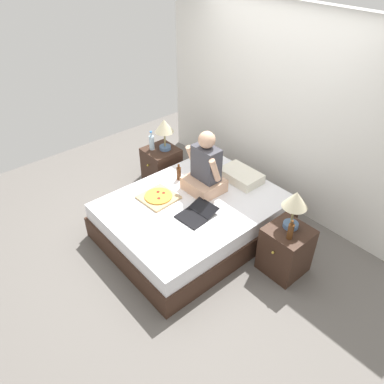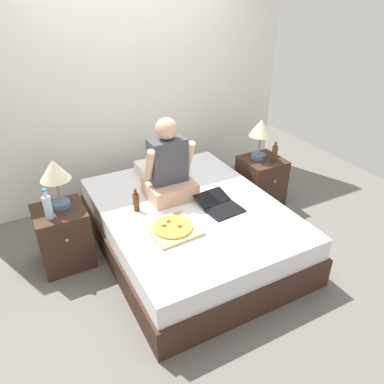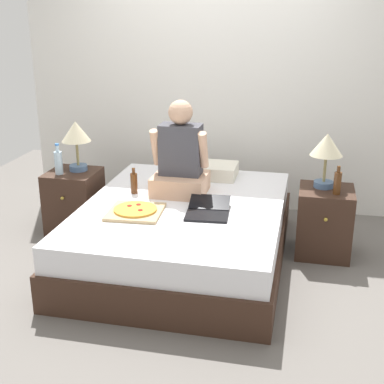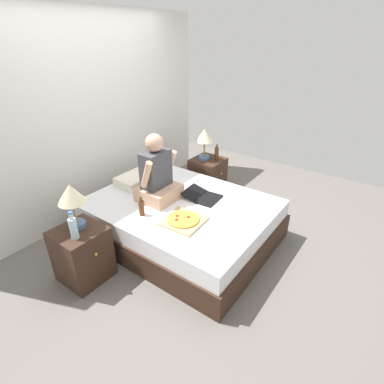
{
  "view_description": "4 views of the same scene",
  "coord_description": "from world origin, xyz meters",
  "px_view_note": "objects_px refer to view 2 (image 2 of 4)",
  "views": [
    {
      "loc": [
        2.65,
        -2.29,
        3.18
      ],
      "look_at": [
        0.05,
        -0.06,
        0.67
      ],
      "focal_mm": 35.0,
      "sensor_mm": 36.0,
      "label": 1
    },
    {
      "loc": [
        -1.38,
        -2.61,
        2.33
      ],
      "look_at": [
        -0.04,
        -0.11,
        0.7
      ],
      "focal_mm": 35.0,
      "sensor_mm": 36.0,
      "label": 2
    },
    {
      "loc": [
        0.93,
        -3.87,
        1.99
      ],
      "look_at": [
        0.1,
        -0.15,
        0.65
      ],
      "focal_mm": 50.0,
      "sensor_mm": 36.0,
      "label": 3
    },
    {
      "loc": [
        -2.34,
        -1.88,
        2.21
      ],
      "look_at": [
        -0.08,
        -0.22,
        0.72
      ],
      "focal_mm": 28.0,
      "sensor_mm": 36.0,
      "label": 4
    }
  ],
  "objects_px": {
    "pizza_box": "(173,229)",
    "beer_bottle_on_bed": "(136,202)",
    "lamp_on_right_nightstand": "(261,130)",
    "beer_bottle": "(275,153)",
    "nightstand_left": "(64,236)",
    "nightstand_right": "(261,182)",
    "laptop": "(221,206)",
    "water_bottle": "(48,206)",
    "bed": "(190,227)",
    "lamp_on_left_nightstand": "(55,173)",
    "person_seated": "(169,169)"
  },
  "relations": [
    {
      "from": "beer_bottle",
      "to": "laptop",
      "type": "xyz_separation_m",
      "value": [
        -0.95,
        -0.43,
        -0.16
      ]
    },
    {
      "from": "pizza_box",
      "to": "beer_bottle_on_bed",
      "type": "relative_size",
      "value": 1.93
    },
    {
      "from": "bed",
      "to": "lamp_on_right_nightstand",
      "type": "distance_m",
      "value": 1.33
    },
    {
      "from": "nightstand_left",
      "to": "beer_bottle",
      "type": "xyz_separation_m",
      "value": [
        2.3,
        -0.1,
        0.38
      ]
    },
    {
      "from": "person_seated",
      "to": "laptop",
      "type": "bearing_deg",
      "value": -53.73
    },
    {
      "from": "pizza_box",
      "to": "laptop",
      "type": "bearing_deg",
      "value": 11.55
    },
    {
      "from": "lamp_on_left_nightstand",
      "to": "beer_bottle_on_bed",
      "type": "bearing_deg",
      "value": -22.34
    },
    {
      "from": "beer_bottle",
      "to": "laptop",
      "type": "height_order",
      "value": "beer_bottle"
    },
    {
      "from": "person_seated",
      "to": "beer_bottle_on_bed",
      "type": "bearing_deg",
      "value": -164.75
    },
    {
      "from": "water_bottle",
      "to": "person_seated",
      "type": "xyz_separation_m",
      "value": [
        1.11,
        -0.01,
        0.09
      ]
    },
    {
      "from": "bed",
      "to": "beer_bottle_on_bed",
      "type": "height_order",
      "value": "beer_bottle_on_bed"
    },
    {
      "from": "nightstand_left",
      "to": "water_bottle",
      "type": "relative_size",
      "value": 2.06
    },
    {
      "from": "lamp_on_right_nightstand",
      "to": "bed",
      "type": "bearing_deg",
      "value": -159.09
    },
    {
      "from": "nightstand_right",
      "to": "pizza_box",
      "type": "relative_size",
      "value": 1.34
    },
    {
      "from": "lamp_on_right_nightstand",
      "to": "beer_bottle_on_bed",
      "type": "xyz_separation_m",
      "value": [
        -1.55,
        -0.25,
        -0.32
      ]
    },
    {
      "from": "lamp_on_left_nightstand",
      "to": "laptop",
      "type": "bearing_deg",
      "value": -23.97
    },
    {
      "from": "nightstand_left",
      "to": "pizza_box",
      "type": "height_order",
      "value": "nightstand_left"
    },
    {
      "from": "nightstand_right",
      "to": "pizza_box",
      "type": "distance_m",
      "value": 1.57
    },
    {
      "from": "water_bottle",
      "to": "beer_bottle_on_bed",
      "type": "height_order",
      "value": "water_bottle"
    },
    {
      "from": "lamp_on_right_nightstand",
      "to": "nightstand_right",
      "type": "bearing_deg",
      "value": -59.07
    },
    {
      "from": "beer_bottle",
      "to": "beer_bottle_on_bed",
      "type": "distance_m",
      "value": 1.65
    },
    {
      "from": "lamp_on_left_nightstand",
      "to": "laptop",
      "type": "distance_m",
      "value": 1.48
    },
    {
      "from": "laptop",
      "to": "beer_bottle_on_bed",
      "type": "bearing_deg",
      "value": 154.64
    },
    {
      "from": "pizza_box",
      "to": "beer_bottle_on_bed",
      "type": "bearing_deg",
      "value": 109.44
    },
    {
      "from": "bed",
      "to": "pizza_box",
      "type": "xyz_separation_m",
      "value": [
        -0.31,
        -0.28,
        0.26
      ]
    },
    {
      "from": "bed",
      "to": "person_seated",
      "type": "bearing_deg",
      "value": 108.09
    },
    {
      "from": "lamp_on_right_nightstand",
      "to": "beer_bottle",
      "type": "xyz_separation_m",
      "value": [
        0.1,
        -0.15,
        -0.23
      ]
    },
    {
      "from": "nightstand_left",
      "to": "laptop",
      "type": "relative_size",
      "value": 1.3
    },
    {
      "from": "nightstand_right",
      "to": "beer_bottle_on_bed",
      "type": "height_order",
      "value": "beer_bottle_on_bed"
    },
    {
      "from": "beer_bottle",
      "to": "pizza_box",
      "type": "height_order",
      "value": "beer_bottle"
    },
    {
      "from": "nightstand_right",
      "to": "laptop",
      "type": "height_order",
      "value": "nightstand_right"
    },
    {
      "from": "person_seated",
      "to": "nightstand_right",
      "type": "bearing_deg",
      "value": 4.63
    },
    {
      "from": "bed",
      "to": "water_bottle",
      "type": "xyz_separation_m",
      "value": [
        -1.19,
        0.27,
        0.44
      ]
    },
    {
      "from": "bed",
      "to": "person_seated",
      "type": "relative_size",
      "value": 2.66
    },
    {
      "from": "water_bottle",
      "to": "lamp_on_right_nightstand",
      "type": "bearing_deg",
      "value": 3.52
    },
    {
      "from": "bed",
      "to": "pizza_box",
      "type": "height_order",
      "value": "pizza_box"
    },
    {
      "from": "nightstand_left",
      "to": "nightstand_right",
      "type": "xyz_separation_m",
      "value": [
        2.23,
        0.0,
        0.0
      ]
    },
    {
      "from": "beer_bottle_on_bed",
      "to": "lamp_on_left_nightstand",
      "type": "bearing_deg",
      "value": 157.66
    },
    {
      "from": "water_bottle",
      "to": "beer_bottle",
      "type": "height_order",
      "value": "water_bottle"
    },
    {
      "from": "nightstand_right",
      "to": "lamp_on_right_nightstand",
      "type": "bearing_deg",
      "value": 120.93
    },
    {
      "from": "bed",
      "to": "person_seated",
      "type": "xyz_separation_m",
      "value": [
        -0.09,
        0.27,
        0.53
      ]
    },
    {
      "from": "bed",
      "to": "nightstand_right",
      "type": "distance_m",
      "value": 1.17
    },
    {
      "from": "pizza_box",
      "to": "beer_bottle_on_bed",
      "type": "xyz_separation_m",
      "value": [
        -0.16,
        0.44,
        0.07
      ]
    },
    {
      "from": "nightstand_left",
      "to": "beer_bottle_on_bed",
      "type": "bearing_deg",
      "value": -17.14
    },
    {
      "from": "nightstand_right",
      "to": "pizza_box",
      "type": "height_order",
      "value": "nightstand_right"
    },
    {
      "from": "lamp_on_left_nightstand",
      "to": "pizza_box",
      "type": "height_order",
      "value": "lamp_on_left_nightstand"
    },
    {
      "from": "water_bottle",
      "to": "person_seated",
      "type": "relative_size",
      "value": 0.35
    },
    {
      "from": "laptop",
      "to": "bed",
      "type": "bearing_deg",
      "value": 144.28
    },
    {
      "from": "water_bottle",
      "to": "laptop",
      "type": "height_order",
      "value": "water_bottle"
    },
    {
      "from": "laptop",
      "to": "beer_bottle",
      "type": "bearing_deg",
      "value": 24.24
    }
  ]
}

